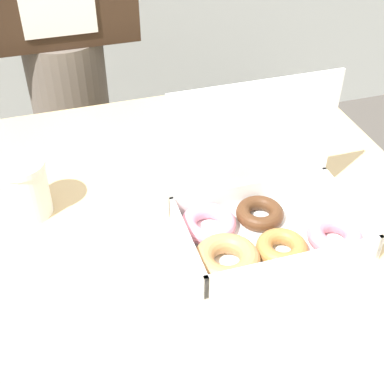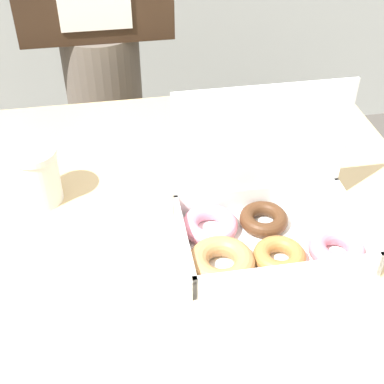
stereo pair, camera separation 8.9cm
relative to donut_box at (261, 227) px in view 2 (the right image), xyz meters
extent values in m
cube|color=tan|center=(-0.11, 0.12, -0.43)|extent=(0.96, 0.90, 0.78)
cube|color=white|center=(0.02, -0.01, -0.04)|extent=(0.32, 0.21, 0.01)
cube|color=white|center=(-0.14, -0.01, -0.01)|extent=(0.01, 0.21, 0.05)
cube|color=white|center=(0.17, -0.01, -0.01)|extent=(0.01, 0.21, 0.05)
cube|color=white|center=(0.02, -0.11, -0.01)|extent=(0.32, 0.01, 0.05)
cube|color=white|center=(0.02, 0.09, -0.01)|extent=(0.32, 0.01, 0.05)
cube|color=white|center=(0.02, 0.10, 0.12)|extent=(0.32, 0.01, 0.21)
torus|color=#B27F4C|center=(-0.08, -0.06, -0.02)|extent=(0.13, 0.13, 0.04)
torus|color=pink|center=(-0.08, 0.04, -0.02)|extent=(0.14, 0.14, 0.03)
torus|color=#A87038|center=(0.02, -0.06, -0.02)|extent=(0.10, 0.10, 0.03)
torus|color=#4C2D19|center=(0.02, 0.04, -0.02)|extent=(0.12, 0.12, 0.03)
torus|color=pink|center=(0.12, -0.06, -0.02)|extent=(0.10, 0.10, 0.03)
cylinder|color=white|center=(-0.39, 0.20, 0.01)|extent=(0.08, 0.08, 0.10)
cylinder|color=white|center=(-0.39, 0.20, 0.07)|extent=(0.09, 0.09, 0.01)
cylinder|color=#665B51|center=(-0.25, 0.87, -0.40)|extent=(0.23, 0.23, 0.85)
camera|label=1|loc=(-0.32, -0.64, 0.63)|focal=50.00mm
camera|label=2|loc=(-0.24, -0.66, 0.63)|focal=50.00mm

